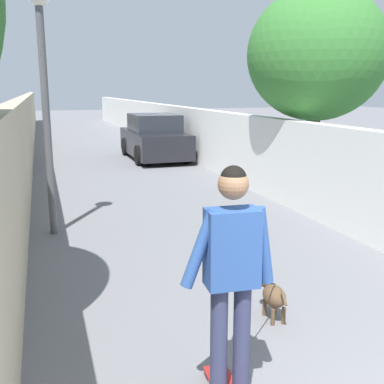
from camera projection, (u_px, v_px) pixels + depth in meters
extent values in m
plane|color=slate|center=(113.00, 162.00, 15.38)|extent=(80.00, 80.00, 0.00)
cube|color=tan|center=(24.00, 139.00, 12.48)|extent=(48.00, 0.30, 2.14)
cube|color=white|center=(209.00, 139.00, 14.13)|extent=(48.00, 0.30, 1.76)
cylinder|color=#473523|center=(312.00, 149.00, 10.12)|extent=(0.29, 0.29, 2.21)
ellipsoid|color=#387A33|center=(317.00, 55.00, 9.69)|extent=(2.91, 2.91, 2.75)
cylinder|color=#4C4C51|center=(47.00, 125.00, 7.43)|extent=(0.12, 0.12, 3.63)
cylinder|color=beige|center=(210.00, 380.00, 3.84)|extent=(0.06, 0.03, 0.06)
cylinder|color=beige|center=(226.00, 377.00, 3.87)|extent=(0.06, 0.03, 0.06)
cylinder|color=#333859|center=(219.00, 343.00, 3.46)|extent=(0.14, 0.14, 0.90)
cylinder|color=#333859|center=(242.00, 340.00, 3.50)|extent=(0.14, 0.14, 0.90)
cube|color=#2D5199|center=(232.00, 248.00, 3.32)|extent=(0.25, 0.39, 0.57)
cylinder|color=#2D5199|center=(200.00, 249.00, 3.26)|extent=(0.11, 0.29, 0.58)
cylinder|color=#2D5199|center=(263.00, 245.00, 3.38)|extent=(0.10, 0.18, 0.59)
sphere|color=#9E7051|center=(233.00, 184.00, 3.22)|extent=(0.22, 0.22, 0.22)
sphere|color=black|center=(233.00, 179.00, 3.21)|extent=(0.19, 0.19, 0.19)
ellipsoid|color=brown|center=(275.00, 296.00, 4.85)|extent=(0.36, 0.24, 0.22)
sphere|color=brown|center=(266.00, 281.00, 5.06)|extent=(0.15, 0.15, 0.15)
cone|color=black|center=(263.00, 274.00, 5.03)|extent=(0.05, 0.05, 0.06)
cone|color=black|center=(270.00, 274.00, 5.05)|extent=(0.05, 0.05, 0.06)
cylinder|color=brown|center=(264.00, 307.00, 4.98)|extent=(0.04, 0.04, 0.18)
cylinder|color=brown|center=(275.00, 306.00, 5.01)|extent=(0.04, 0.04, 0.18)
cylinder|color=brown|center=(273.00, 317.00, 4.77)|extent=(0.04, 0.04, 0.18)
cylinder|color=brown|center=(284.00, 316.00, 4.80)|extent=(0.04, 0.04, 0.18)
cylinder|color=brown|center=(284.00, 298.00, 4.63)|extent=(0.14, 0.04, 0.13)
cylinder|color=black|center=(257.00, 281.00, 4.10)|extent=(1.12, 0.98, 0.66)
cube|color=black|center=(154.00, 143.00, 16.04)|extent=(3.96, 1.70, 0.80)
cube|color=#262B33|center=(154.00, 123.00, 15.90)|extent=(2.06, 1.50, 0.60)
cylinder|color=black|center=(126.00, 146.00, 17.00)|extent=(0.64, 0.22, 0.64)
cylinder|color=black|center=(167.00, 145.00, 17.47)|extent=(0.64, 0.22, 0.64)
cylinder|color=black|center=(139.00, 155.00, 14.72)|extent=(0.64, 0.22, 0.64)
cylinder|color=black|center=(187.00, 153.00, 15.19)|extent=(0.64, 0.22, 0.64)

